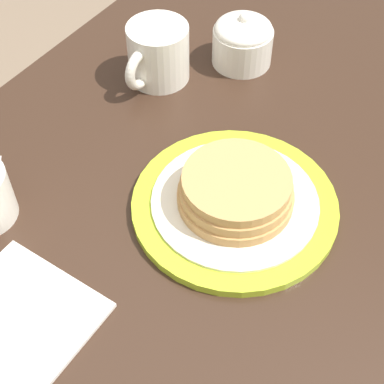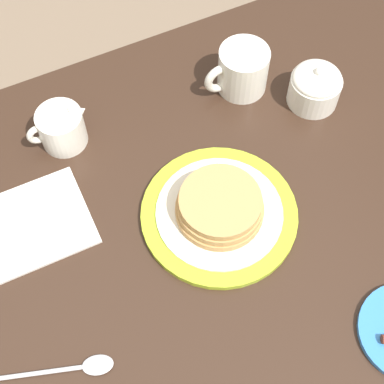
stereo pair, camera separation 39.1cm
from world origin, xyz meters
name	(u,v)px [view 1 (the left image)]	position (x,y,z in m)	size (l,w,h in m)	color
dining_table	(227,265)	(0.00, 0.00, 0.61)	(1.30, 0.85, 0.73)	#332116
pancake_plate	(238,199)	(-0.01, 0.00, 0.75)	(0.26, 0.26, 0.06)	#AAC628
coffee_mug	(157,53)	(-0.17, -0.23, 0.77)	(0.13, 0.09, 0.09)	silver
sugar_bowl	(243,40)	(-0.28, -0.14, 0.77)	(0.09, 0.09, 0.09)	silver
napkin	(3,335)	(0.28, -0.12, 0.73)	(0.19, 0.16, 0.01)	silver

